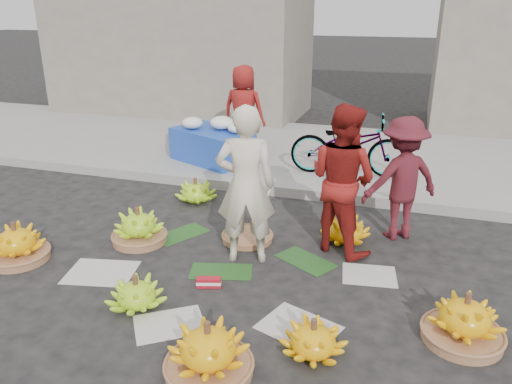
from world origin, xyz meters
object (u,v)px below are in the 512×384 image
(vendor_cream, at_px, (246,186))
(banana_bunch_0, at_px, (17,244))
(banana_bunch_4, at_px, (464,321))
(flower_table, at_px, (213,143))
(bicycle, at_px, (349,145))

(vendor_cream, bearing_deg, banana_bunch_0, 2.45)
(banana_bunch_4, relative_size, flower_table, 0.47)
(flower_table, bearing_deg, bicycle, 23.48)
(banana_bunch_4, relative_size, vendor_cream, 0.41)
(flower_table, bearing_deg, vendor_cream, -37.13)
(vendor_cream, distance_m, flower_table, 3.36)
(banana_bunch_0, relative_size, flower_table, 0.44)
(banana_bunch_4, height_order, vendor_cream, vendor_cream)
(banana_bunch_0, relative_size, banana_bunch_4, 0.93)
(banana_bunch_0, height_order, banana_bunch_4, banana_bunch_4)
(banana_bunch_0, bearing_deg, flower_table, 78.05)
(banana_bunch_4, distance_m, bicycle, 4.02)
(banana_bunch_0, height_order, flower_table, flower_table)
(banana_bunch_4, bearing_deg, vendor_cream, 159.58)
(banana_bunch_4, bearing_deg, flower_table, 135.26)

